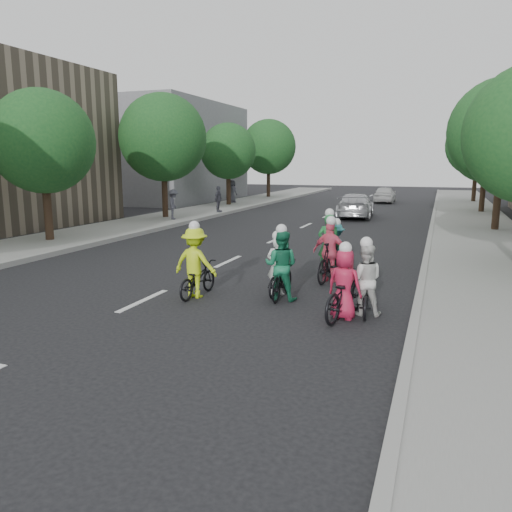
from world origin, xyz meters
The scene contains 26 objects.
ground centered at (0.00, 0.00, 0.00)m, with size 120.00×120.00×0.00m, color black.
sidewalk_left centered at (-8.00, 10.00, 0.07)m, with size 4.00×80.00×0.15m, color gray.
curb_left centered at (-6.05, 10.00, 0.09)m, with size 0.18×80.00×0.18m, color #999993.
sidewalk_right centered at (8.00, 10.00, 0.07)m, with size 4.00×80.00×0.15m, color gray.
curb_right centered at (6.05, 10.00, 0.09)m, with size 0.18×80.00×0.18m, color #999993.
bldg_sw centered at (-16.00, 28.00, 4.00)m, with size 10.00×14.00×8.00m, color slate.
tree_l_2 centered at (-8.20, 6.00, 3.96)m, with size 4.00×4.00×5.97m.
tree_l_3 centered at (-8.20, 15.00, 4.52)m, with size 4.80×4.80×6.93m.
tree_l_4 centered at (-8.20, 24.00, 3.96)m, with size 4.00×4.00×5.97m.
tree_l_5 centered at (-8.20, 33.00, 4.52)m, with size 4.80×4.80×6.93m.
tree_r_1 centered at (8.80, 15.60, 4.52)m, with size 4.80×4.80×6.93m.
tree_r_2 centered at (8.80, 24.60, 3.96)m, with size 4.00×4.00×5.97m.
tree_r_3 centered at (8.80, 33.60, 4.52)m, with size 4.80×4.80×6.93m.
cyclist_0 centered at (2.76, 1.71, 0.51)m, with size 0.60×1.59×1.58m.
cyclist_1 centered at (2.98, 1.29, 0.68)m, with size 0.81×1.62×1.79m.
cyclist_2 centered at (1.00, 0.78, 0.69)m, with size 1.13×1.63×1.84m.
cyclist_3 centered at (3.68, 3.45, 0.66)m, with size 1.01×1.87×1.79m.
cyclist_4 centered at (4.64, 0.37, 0.58)m, with size 1.06×2.04×1.61m.
cyclist_5 centered at (3.47, 4.26, 0.67)m, with size 0.66×1.49×1.91m.
cyclist_6 centered at (4.99, 0.77, 0.59)m, with size 0.81×1.61×1.67m.
cyclist_7 centered at (3.55, 4.84, 0.61)m, with size 0.98×1.54×1.58m.
follow_car_lead centered at (1.73, 19.69, 0.70)m, with size 1.97×4.84×1.40m, color silver.
follow_car_trail centered at (2.16, 31.53, 0.66)m, with size 1.56×3.87×1.32m, color silver.
spectator_0 centered at (-7.11, 14.02, 0.95)m, with size 1.04×0.60×1.61m, color #504F5C.
spectator_1 centered at (-6.50, 18.48, 0.95)m, with size 0.94×0.39×1.61m, color #43434E.
spectator_2 centered at (-8.61, 25.65, 1.01)m, with size 0.84×0.55×1.73m, color #484854.
Camera 1 is at (6.38, -9.63, 3.19)m, focal length 35.00 mm.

